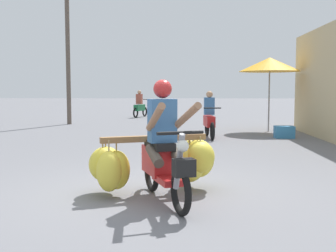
{
  "coord_description": "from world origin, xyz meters",
  "views": [
    {
      "loc": [
        0.57,
        -5.57,
        1.46
      ],
      "look_at": [
        0.29,
        0.64,
        0.9
      ],
      "focal_mm": 44.12,
      "sensor_mm": 36.0,
      "label": 1
    }
  ],
  "objects": [
    {
      "name": "market_umbrella_near_shop",
      "position": [
        3.4,
        8.7,
        2.29
      ],
      "size": [
        2.08,
        2.08,
        2.53
      ],
      "color": "#99999E",
      "rests_on": "ground"
    },
    {
      "name": "ground_plane",
      "position": [
        0.0,
        0.0,
        0.0
      ],
      "size": [
        120.0,
        120.0,
        0.0
      ],
      "primitive_type": "plane",
      "color": "slate"
    },
    {
      "name": "utility_pole",
      "position": [
        -4.3,
        11.38,
        2.98
      ],
      "size": [
        0.18,
        0.18,
        5.96
      ],
      "primitive_type": "cylinder",
      "color": "brown",
      "rests_on": "ground"
    },
    {
      "name": "motorbike_main_loaded",
      "position": [
        0.19,
        0.03,
        0.49
      ],
      "size": [
        1.92,
        1.96,
        1.58
      ],
      "color": "black",
      "rests_on": "ground"
    },
    {
      "name": "produce_crate",
      "position": [
        3.5,
        6.81,
        0.18
      ],
      "size": [
        0.56,
        0.4,
        0.36
      ],
      "primitive_type": "cube",
      "color": "teal",
      "rests_on": "ground"
    },
    {
      "name": "motorbike_distant_ahead_left",
      "position": [
        -1.84,
        15.71,
        0.57
      ],
      "size": [
        0.71,
        1.56,
        1.4
      ],
      "color": "black",
      "rests_on": "ground"
    },
    {
      "name": "motorbike_distant_ahead_right",
      "position": [
        1.26,
        6.77,
        0.57
      ],
      "size": [
        0.5,
        1.62,
        1.4
      ],
      "color": "black",
      "rests_on": "ground"
    }
  ]
}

